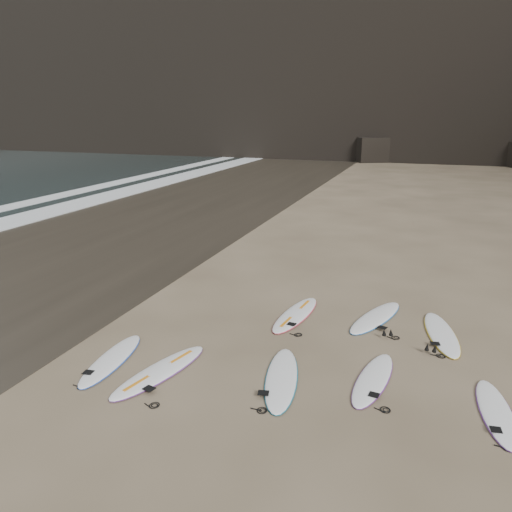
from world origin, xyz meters
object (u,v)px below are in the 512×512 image
(surfboard_3, at_px, (496,412))
(surfboard_5, at_px, (296,314))
(surfboard_11, at_px, (112,359))
(surfboard_2, at_px, (373,379))
(surfboard_1, at_px, (282,378))
(surfboard_7, at_px, (441,333))
(surfboard_0, at_px, (160,371))
(surfboard_6, at_px, (376,317))

(surfboard_3, height_order, surfboard_5, surfboard_5)
(surfboard_5, height_order, surfboard_11, surfboard_5)
(surfboard_2, height_order, surfboard_3, surfboard_2)
(surfboard_11, bearing_deg, surfboard_1, 0.70)
(surfboard_7, bearing_deg, surfboard_3, -85.45)
(surfboard_2, height_order, surfboard_11, surfboard_11)
(surfboard_0, distance_m, surfboard_2, 4.29)
(surfboard_0, relative_size, surfboard_2, 1.13)
(surfboard_7, bearing_deg, surfboard_11, -162.61)
(surfboard_6, relative_size, surfboard_11, 1.06)
(surfboard_0, relative_size, surfboard_11, 1.08)
(surfboard_0, bearing_deg, surfboard_7, 48.93)
(surfboard_2, distance_m, surfboard_6, 3.14)
(surfboard_11, bearing_deg, surfboard_2, 4.48)
(surfboard_1, height_order, surfboard_11, surfboard_1)
(surfboard_0, relative_size, surfboard_6, 1.02)
(surfboard_5, bearing_deg, surfboard_1, -72.86)
(surfboard_6, bearing_deg, surfboard_7, 2.05)
(surfboard_1, height_order, surfboard_6, surfboard_6)
(surfboard_7, height_order, surfboard_11, surfboard_7)
(surfboard_3, height_order, surfboard_6, surfboard_6)
(surfboard_2, relative_size, surfboard_5, 0.89)
(surfboard_0, height_order, surfboard_5, surfboard_0)
(surfboard_0, xyz_separation_m, surfboard_2, (4.14, 1.13, -0.01))
(surfboard_11, bearing_deg, surfboard_6, 32.92)
(surfboard_7, bearing_deg, surfboard_0, -156.68)
(surfboard_1, distance_m, surfboard_3, 3.91)
(surfboard_0, bearing_deg, surfboard_1, 26.99)
(surfboard_11, bearing_deg, surfboard_7, 22.55)
(surfboard_6, relative_size, surfboard_7, 1.01)
(surfboard_2, distance_m, surfboard_3, 2.22)
(surfboard_3, height_order, surfboard_11, surfboard_11)
(surfboard_2, height_order, surfboard_7, surfboard_7)
(surfboard_0, height_order, surfboard_3, surfboard_0)
(surfboard_2, xyz_separation_m, surfboard_5, (-2.29, 2.64, 0.01))
(surfboard_1, bearing_deg, surfboard_11, 175.01)
(surfboard_3, relative_size, surfboard_11, 0.91)
(surfboard_3, xyz_separation_m, surfboard_11, (-7.56, -0.61, 0.00))
(surfboard_5, distance_m, surfboard_11, 4.79)
(surfboard_3, bearing_deg, surfboard_6, 118.55)
(surfboard_5, relative_size, surfboard_7, 1.02)
(surfboard_0, bearing_deg, surfboard_6, 61.97)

